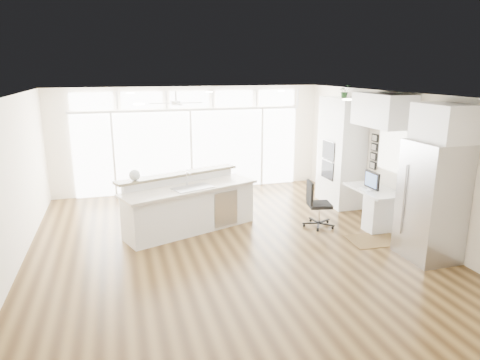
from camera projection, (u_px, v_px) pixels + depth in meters
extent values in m
cube|color=#3E2A13|center=(230.00, 247.00, 7.76)|extent=(7.00, 8.00, 0.02)
cube|color=white|center=(229.00, 96.00, 7.07)|extent=(7.00, 8.00, 0.02)
cube|color=white|center=(190.00, 139.00, 11.13)|extent=(7.00, 0.04, 2.70)
cube|color=white|center=(348.00, 281.00, 3.70)|extent=(7.00, 0.04, 2.70)
cube|color=white|center=(6.00, 190.00, 6.47)|extent=(0.04, 8.00, 2.70)
cube|color=white|center=(402.00, 163.00, 8.36)|extent=(0.04, 8.00, 2.70)
cube|color=silver|center=(191.00, 151.00, 11.15)|extent=(5.80, 0.06, 2.08)
cube|color=silver|center=(190.00, 99.00, 10.81)|extent=(5.90, 0.06, 0.40)
cube|color=white|center=(392.00, 150.00, 8.58)|extent=(0.04, 0.85, 0.85)
cube|color=white|center=(176.00, 99.00, 9.59)|extent=(1.16, 1.16, 0.32)
cube|color=white|center=(226.00, 96.00, 7.26)|extent=(3.40, 3.00, 0.02)
cube|color=white|center=(341.00, 152.00, 9.97)|extent=(0.64, 1.20, 2.50)
cube|color=white|center=(373.00, 207.00, 8.78)|extent=(0.72, 1.30, 0.76)
cube|color=white|center=(383.00, 110.00, 8.30)|extent=(0.64, 1.30, 0.64)
cube|color=#AEAEB3|center=(432.00, 201.00, 7.09)|extent=(0.76, 0.90, 2.00)
cube|color=white|center=(444.00, 123.00, 6.78)|extent=(0.64, 0.90, 0.60)
cube|color=black|center=(374.00, 152.00, 9.19)|extent=(0.06, 0.22, 0.80)
cube|color=white|center=(190.00, 204.00, 8.43)|extent=(2.93, 1.93, 1.09)
cube|color=#3B2712|center=(374.00, 240.00, 8.04)|extent=(1.00, 0.75, 0.01)
cube|color=black|center=(319.00, 204.00, 8.64)|extent=(0.57, 0.54, 0.95)
sphere|color=silver|center=(135.00, 175.00, 8.02)|extent=(0.28, 0.28, 0.21)
cube|color=black|center=(372.00, 180.00, 8.62)|extent=(0.08, 0.47, 0.39)
cube|color=white|center=(364.00, 190.00, 8.62)|extent=(0.15, 0.30, 0.01)
imported|color=#234F22|center=(345.00, 93.00, 9.62)|extent=(0.30, 0.32, 0.22)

